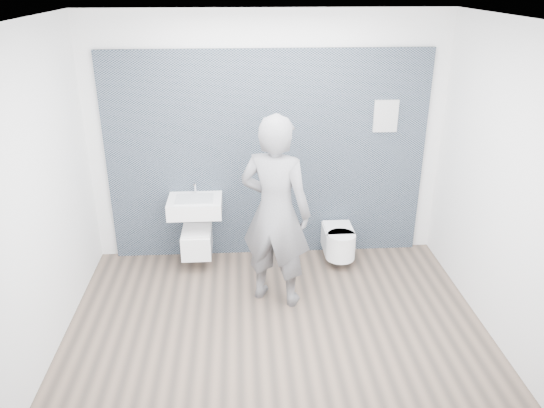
{
  "coord_description": "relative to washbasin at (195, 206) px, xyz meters",
  "views": [
    {
      "loc": [
        -0.31,
        -4.25,
        3.12
      ],
      "look_at": [
        0.0,
        0.6,
        1.0
      ],
      "focal_mm": 35.0,
      "sensor_mm": 36.0,
      "label": 1
    }
  ],
  "objects": [
    {
      "name": "room_shell",
      "position": [
        0.82,
        -1.22,
        1.0
      ],
      "size": [
        4.0,
        4.0,
        4.0
      ],
      "color": "silver",
      "rests_on": "ground"
    },
    {
      "name": "toilet_square",
      "position": [
        0.0,
        -0.01,
        -0.42
      ],
      "size": [
        0.33,
        0.48,
        0.61
      ],
      "color": "white",
      "rests_on": "ground"
    },
    {
      "name": "toilet_rounded",
      "position": [
        1.64,
        -0.06,
        -0.47
      ],
      "size": [
        0.34,
        0.57,
        0.31
      ],
      "color": "white",
      "rests_on": "ground"
    },
    {
      "name": "tile_wall",
      "position": [
        0.82,
        0.25,
        -0.73
      ],
      "size": [
        3.6,
        0.06,
        2.4
      ],
      "primitive_type": "cube",
      "color": "black",
      "rests_on": "ground"
    },
    {
      "name": "washbasin",
      "position": [
        0.0,
        0.0,
        0.0
      ],
      "size": [
        0.6,
        0.45,
        0.45
      ],
      "color": "white",
      "rests_on": "ground"
    },
    {
      "name": "visitor",
      "position": [
        0.85,
        -0.78,
        0.25
      ],
      "size": [
        0.85,
        0.72,
        1.96
      ],
      "primitive_type": "imported",
      "rotation": [
        0.0,
        0.0,
        2.72
      ],
      "color": "slate",
      "rests_on": "ground"
    },
    {
      "name": "info_placard",
      "position": [
        2.14,
        0.21,
        -0.73
      ],
      "size": [
        0.27,
        0.03,
        0.36
      ],
      "primitive_type": "cube",
      "color": "white",
      "rests_on": "ground"
    },
    {
      "name": "ground",
      "position": [
        0.82,
        -1.22,
        -0.73
      ],
      "size": [
        4.0,
        4.0,
        0.0
      ],
      "primitive_type": "plane",
      "color": "brown",
      "rests_on": "ground"
    }
  ]
}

